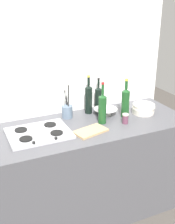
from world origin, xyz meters
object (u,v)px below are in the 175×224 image
at_px(wine_bottle_mid_left, 98,98).
at_px(wine_bottle_rightmost, 89,99).
at_px(wine_bottle_leftmost, 125,102).
at_px(wine_bottle_mid_right, 102,108).
at_px(plate_stack, 143,109).
at_px(utensil_crock, 67,111).
at_px(stovetop_hob, 39,133).
at_px(condiment_jar_front, 125,119).
at_px(cutting_board, 91,131).
at_px(mixing_bowl, 106,112).

bearing_deg(wine_bottle_mid_left, wine_bottle_rightmost, -162.79).
xyz_separation_m(wine_bottle_leftmost, wine_bottle_mid_right, (-0.25, -0.03, -0.00)).
height_order(wine_bottle_leftmost, wine_bottle_rightmost, wine_bottle_rightmost).
xyz_separation_m(wine_bottle_mid_left, wine_bottle_mid_right, (-0.11, -0.29, 0.02)).
relative_size(plate_stack, utensil_crock, 0.66).
relative_size(stovetop_hob, wine_bottle_rightmost, 1.35).
xyz_separation_m(condiment_jar_front, cutting_board, (-0.35, -0.03, -0.04)).
relative_size(wine_bottle_rightmost, cutting_board, 1.36).
relative_size(wine_bottle_mid_left, condiment_jar_front, 3.60).
relative_size(wine_bottle_leftmost, utensil_crock, 1.12).
bearing_deg(utensil_crock, plate_stack, -16.27).
bearing_deg(mixing_bowl, wine_bottle_leftmost, -36.41).
relative_size(plate_stack, condiment_jar_front, 2.40).
bearing_deg(cutting_board, plate_stack, 14.54).
bearing_deg(wine_bottle_rightmost, cutting_board, -112.45).
bearing_deg(utensil_crock, wine_bottle_rightmost, 4.49).
bearing_deg(condiment_jar_front, wine_bottle_leftmost, 60.16).
xyz_separation_m(wine_bottle_mid_right, utensil_crock, (-0.23, 0.24, -0.07)).
xyz_separation_m(wine_bottle_leftmost, mixing_bowl, (-0.14, 0.11, -0.11)).
distance_m(wine_bottle_mid_left, wine_bottle_mid_right, 0.31).
relative_size(plate_stack, cutting_board, 0.79).
bearing_deg(stovetop_hob, wine_bottle_rightmost, 24.04).
relative_size(stovetop_hob, wine_bottle_mid_left, 1.56).
height_order(wine_bottle_rightmost, cutting_board, wine_bottle_rightmost).
height_order(wine_bottle_rightmost, mixing_bowl, wine_bottle_rightmost).
height_order(plate_stack, wine_bottle_mid_left, wine_bottle_mid_left).
distance_m(wine_bottle_leftmost, wine_bottle_rightmost, 0.34).
relative_size(wine_bottle_mid_right, condiment_jar_front, 4.19).
height_order(stovetop_hob, cutting_board, stovetop_hob).
xyz_separation_m(wine_bottle_mid_left, wine_bottle_rightmost, (-0.12, -0.04, 0.02)).
distance_m(plate_stack, mixing_bowl, 0.36).
bearing_deg(wine_bottle_mid_right, plate_stack, 4.54).
relative_size(wine_bottle_mid_right, wine_bottle_rightmost, 1.01).
bearing_deg(wine_bottle_mid_left, mixing_bowl, -89.59).
relative_size(wine_bottle_mid_right, cutting_board, 1.37).
xyz_separation_m(wine_bottle_leftmost, condiment_jar_front, (-0.07, -0.13, -0.10)).
distance_m(plate_stack, condiment_jar_front, 0.30).
xyz_separation_m(wine_bottle_mid_left, condiment_jar_front, (0.07, -0.38, -0.08)).
height_order(utensil_crock, condiment_jar_front, utensil_crock).
height_order(wine_bottle_leftmost, cutting_board, wine_bottle_leftmost).
relative_size(stovetop_hob, condiment_jar_front, 5.61).
height_order(wine_bottle_mid_left, mixing_bowl, wine_bottle_mid_left).
bearing_deg(condiment_jar_front, plate_stack, 24.83).
bearing_deg(wine_bottle_mid_right, wine_bottle_mid_left, 70.00).
distance_m(utensil_crock, cutting_board, 0.37).
distance_m(wine_bottle_mid_right, cutting_board, 0.25).
xyz_separation_m(plate_stack, mixing_bowl, (-0.35, 0.10, -0.01)).
distance_m(condiment_jar_front, cutting_board, 0.35).
bearing_deg(stovetop_hob, condiment_jar_front, -7.48).
bearing_deg(wine_bottle_mid_left, cutting_board, -123.56).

